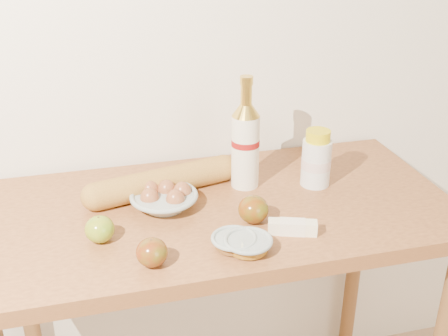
{
  "coord_description": "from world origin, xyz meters",
  "views": [
    {
      "loc": [
        -0.31,
        -0.04,
        1.61
      ],
      "look_at": [
        0.0,
        1.15,
        1.02
      ],
      "focal_mm": 45.0,
      "sensor_mm": 36.0,
      "label": 1
    }
  ],
  "objects_px": {
    "table": "(221,245)",
    "cream_bottle": "(316,160)",
    "bourbon_bottle": "(245,143)",
    "egg_bowl": "(164,198)",
    "baguette": "(163,182)"
  },
  "relations": [
    {
      "from": "bourbon_bottle",
      "to": "egg_bowl",
      "type": "bearing_deg",
      "value": -142.65
    },
    {
      "from": "baguette",
      "to": "bourbon_bottle",
      "type": "bearing_deg",
      "value": -14.56
    },
    {
      "from": "egg_bowl",
      "to": "cream_bottle",
      "type": "bearing_deg",
      "value": 3.02
    },
    {
      "from": "table",
      "to": "egg_bowl",
      "type": "bearing_deg",
      "value": 168.94
    },
    {
      "from": "table",
      "to": "bourbon_bottle",
      "type": "height_order",
      "value": "bourbon_bottle"
    },
    {
      "from": "baguette",
      "to": "egg_bowl",
      "type": "bearing_deg",
      "value": -108.71
    },
    {
      "from": "table",
      "to": "baguette",
      "type": "distance_m",
      "value": 0.23
    },
    {
      "from": "cream_bottle",
      "to": "egg_bowl",
      "type": "bearing_deg",
      "value": -171.87
    },
    {
      "from": "bourbon_bottle",
      "to": "egg_bowl",
      "type": "height_order",
      "value": "bourbon_bottle"
    },
    {
      "from": "egg_bowl",
      "to": "bourbon_bottle",
      "type": "bearing_deg",
      "value": 15.58
    },
    {
      "from": "baguette",
      "to": "table",
      "type": "bearing_deg",
      "value": -49.22
    },
    {
      "from": "cream_bottle",
      "to": "egg_bowl",
      "type": "distance_m",
      "value": 0.42
    },
    {
      "from": "table",
      "to": "cream_bottle",
      "type": "distance_m",
      "value": 0.35
    },
    {
      "from": "egg_bowl",
      "to": "table",
      "type": "bearing_deg",
      "value": -11.06
    },
    {
      "from": "bourbon_bottle",
      "to": "cream_bottle",
      "type": "height_order",
      "value": "bourbon_bottle"
    }
  ]
}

